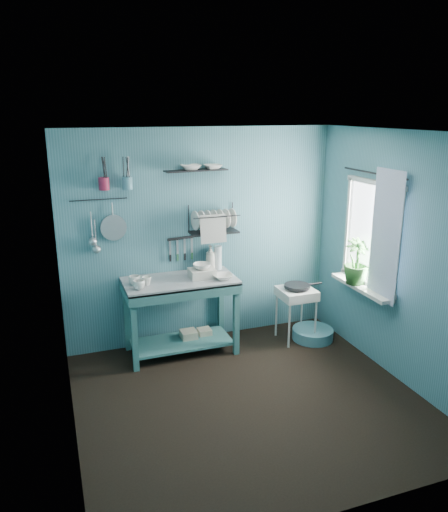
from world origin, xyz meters
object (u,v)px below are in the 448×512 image
object	(u,v)px
work_counter	(181,316)
frying_pan	(297,286)
potted_plant	(356,262)
mug_left	(139,285)
mug_mid	(147,281)
water_bottle	(218,257)
floor_basin	(313,334)
utensil_cup_magenta	(104,184)
storage_tin_small	(204,337)
storage_tin_large	(189,340)
mug_right	(134,280)
soap_bottle	(210,258)
wash_tub	(202,273)
utensil_cup_teal	(127,183)
hotplate_stand	(296,314)
dish_rack	(214,219)
colander	(114,228)

from	to	relation	value
work_counter	frying_pan	xyz separation A→B (m)	(1.38, -0.15, 0.25)
potted_plant	mug_left	bearing A→B (deg)	168.06
mug_left	mug_mid	world-z (taller)	mug_left
mug_left	potted_plant	xyz separation A→B (m)	(2.30, -0.49, 0.16)
water_bottle	floor_basin	bearing A→B (deg)	-22.30
utensil_cup_magenta	storage_tin_small	bearing A→B (deg)	-8.65
storage_tin_large	mug_right	bearing A→B (deg)	-175.24
work_counter	storage_tin_large	world-z (taller)	work_counter
mug_right	storage_tin_large	world-z (taller)	mug_right
mug_right	mug_mid	bearing A→B (deg)	-26.57
work_counter	utensil_cup_magenta	size ratio (longest dim) A/B	9.53
soap_bottle	storage_tin_small	distance (m)	0.94
wash_tub	floor_basin	xyz separation A→B (m)	(1.33, -0.20, -0.86)
frying_pan	floor_basin	xyz separation A→B (m)	(0.21, -0.06, -0.62)
frying_pan	potted_plant	xyz separation A→B (m)	(0.45, -0.50, 0.40)
mug_right	storage_tin_small	bearing A→B (deg)	5.71
soap_bottle	utensil_cup_teal	world-z (taller)	utensil_cup_teal
hotplate_stand	storage_tin_small	xyz separation A→B (m)	(-1.08, 0.23, -0.22)
wash_tub	utensil_cup_magenta	size ratio (longest dim) A/B	2.15
frying_pan	storage_tin_large	bearing A→B (deg)	171.04
water_bottle	storage_tin_small	distance (m)	0.95
soap_bottle	frying_pan	xyz separation A→B (m)	(0.96, -0.35, -0.34)
work_counter	mug_right	distance (m)	0.70
mug_left	wash_tub	bearing A→B (deg)	10.86
mug_left	mug_right	size ratio (longest dim) A/B	1.00
mug_left	frying_pan	size ratio (longest dim) A/B	0.41
mug_right	storage_tin_large	size ratio (longest dim) A/B	0.56
work_counter	storage_tin_small	distance (m)	0.46
potted_plant	utensil_cup_teal	bearing A→B (deg)	159.05
frying_pan	potted_plant	world-z (taller)	potted_plant
dish_rack	utensil_cup_teal	xyz separation A→B (m)	(-0.94, 0.05, 0.45)
mug_left	utensil_cup_magenta	bearing A→B (deg)	121.74
frying_pan	colander	xyz separation A→B (m)	(-2.03, 0.42, 0.77)
utensil_cup_teal	potted_plant	world-z (taller)	utensil_cup_teal
work_counter	soap_bottle	world-z (taller)	soap_bottle
dish_rack	colander	bearing A→B (deg)	167.68
work_counter	utensil_cup_teal	distance (m)	1.59
work_counter	utensil_cup_magenta	xyz separation A→B (m)	(-0.72, 0.24, 1.50)
wash_tub	colander	xyz separation A→B (m)	(-0.90, 0.29, 0.53)
water_bottle	utensil_cup_teal	distance (m)	1.36
frying_pan	dish_rack	world-z (taller)	dish_rack
water_bottle	utensil_cup_teal	size ratio (longest dim) A/B	2.15
work_counter	potted_plant	bearing A→B (deg)	-25.77
work_counter	storage_tin_small	bearing A→B (deg)	8.69
work_counter	water_bottle	xyz separation A→B (m)	(0.52, 0.22, 0.58)
mug_right	soap_bottle	world-z (taller)	soap_bottle
soap_bottle	storage_tin_large	xyz separation A→B (m)	(-0.32, -0.15, -0.92)
work_counter	water_bottle	world-z (taller)	water_bottle
storage_tin_small	utensil_cup_teal	bearing A→B (deg)	168.72
hotplate_stand	mug_left	bearing A→B (deg)	179.46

